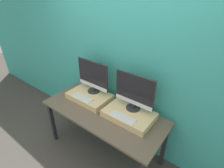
% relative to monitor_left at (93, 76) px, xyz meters
% --- Properties ---
extents(ground_plane, '(12.00, 12.00, 0.00)m').
position_rel_monitor_left_xyz_m(ground_plane, '(0.35, -0.57, -1.12)').
color(ground_plane, '#423D38').
extents(wall_back, '(8.00, 0.04, 2.60)m').
position_rel_monitor_left_xyz_m(wall_back, '(0.35, 0.24, 0.18)').
color(wall_back, teal).
rests_on(wall_back, ground_plane).
extents(workbench, '(1.72, 0.75, 0.78)m').
position_rel_monitor_left_xyz_m(workbench, '(0.35, -0.20, -0.43)').
color(workbench, brown).
rests_on(workbench, ground_plane).
extents(wooden_riser_left, '(0.62, 0.41, 0.09)m').
position_rel_monitor_left_xyz_m(wooden_riser_left, '(-0.00, -0.10, -0.30)').
color(wooden_riser_left, '#D6B77F').
rests_on(wooden_riser_left, workbench).
extents(monitor_left, '(0.54, 0.19, 0.49)m').
position_rel_monitor_left_xyz_m(monitor_left, '(0.00, 0.00, 0.00)').
color(monitor_left, '#282828').
rests_on(monitor_left, wooden_riser_left).
extents(keyboard_left, '(0.33, 0.11, 0.01)m').
position_rel_monitor_left_xyz_m(keyboard_left, '(0.00, -0.24, -0.25)').
color(keyboard_left, silver).
rests_on(keyboard_left, wooden_riser_left).
extents(wooden_riser_right, '(0.62, 0.41, 0.09)m').
position_rel_monitor_left_xyz_m(wooden_riser_right, '(0.69, -0.10, -0.30)').
color(wooden_riser_right, '#D6B77F').
rests_on(wooden_riser_right, workbench).
extents(monitor_right, '(0.54, 0.19, 0.49)m').
position_rel_monitor_left_xyz_m(monitor_right, '(0.69, 0.00, 0.00)').
color(monitor_right, '#282828').
rests_on(monitor_right, wooden_riser_right).
extents(keyboard_right, '(0.33, 0.11, 0.01)m').
position_rel_monitor_left_xyz_m(keyboard_right, '(0.69, -0.24, -0.25)').
color(keyboard_right, silver).
rests_on(keyboard_right, wooden_riser_right).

